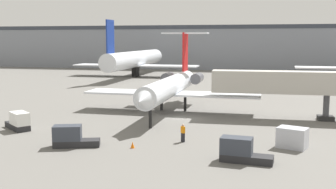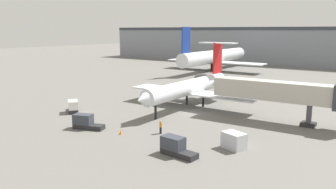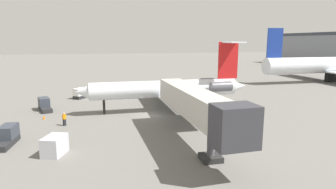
# 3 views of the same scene
# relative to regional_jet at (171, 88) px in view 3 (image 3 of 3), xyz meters

# --- Properties ---
(ground_plane) EXTENTS (400.00, 400.00, 0.10)m
(ground_plane) POSITION_rel_regional_jet_xyz_m (1.81, -3.72, -3.56)
(ground_plane) COLOR #66635E
(regional_jet) EXTENTS (22.63, 26.16, 10.37)m
(regional_jet) POSITION_rel_regional_jet_xyz_m (0.00, 0.00, 0.00)
(regional_jet) COLOR silver
(regional_jet) RESTS_ON ground_plane
(jet_bridge) EXTENTS (18.56, 3.55, 5.96)m
(jet_bridge) POSITION_rel_regional_jet_xyz_m (15.81, -1.24, 0.78)
(jet_bridge) COLOR #B7B2A8
(jet_bridge) RESTS_ON ground_plane
(ground_crew_marshaller) EXTENTS (0.46, 0.47, 1.69)m
(ground_crew_marshaller) POSITION_rel_regional_jet_xyz_m (4.46, -14.98, -2.65)
(ground_crew_marshaller) COLOR black
(ground_crew_marshaller) RESTS_ON ground_plane
(baggage_tug_lead) EXTENTS (4.24, 2.62, 1.90)m
(baggage_tug_lead) POSITION_rel_regional_jet_xyz_m (-4.76, -18.83, -2.67)
(baggage_tug_lead) COLOR #262628
(baggage_tug_lead) RESTS_ON ground_plane
(baggage_tug_trailing) EXTENTS (4.01, 3.57, 1.90)m
(baggage_tug_trailing) POSITION_rel_regional_jet_xyz_m (-13.22, -13.86, -2.67)
(baggage_tug_trailing) COLOR #262628
(baggage_tug_trailing) RESTS_ON ground_plane
(baggage_tug_spare) EXTENTS (4.12, 1.77, 1.90)m
(baggage_tug_spare) POSITION_rel_regional_jet_xyz_m (9.98, -19.94, -2.67)
(baggage_tug_spare) COLOR #262628
(baggage_tug_spare) RESTS_ON ground_plane
(cargo_container_uld) EXTENTS (2.84, 2.38, 1.80)m
(cargo_container_uld) POSITION_rel_regional_jet_xyz_m (14.10, -14.80, -2.61)
(cargo_container_uld) COLOR silver
(cargo_container_uld) RESTS_ON ground_plane
(traffic_cone_near) EXTENTS (0.36, 0.36, 0.55)m
(traffic_cone_near) POSITION_rel_regional_jet_xyz_m (0.62, -18.06, -3.23)
(traffic_cone_near) COLOR orange
(traffic_cone_near) RESTS_ON ground_plane
(parked_airliner_west_end) EXTENTS (31.77, 37.80, 13.43)m
(parked_airliner_west_end) POSITION_rel_regional_jet_xyz_m (-20.07, 47.22, 0.80)
(parked_airliner_west_end) COLOR silver
(parked_airliner_west_end) RESTS_ON ground_plane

